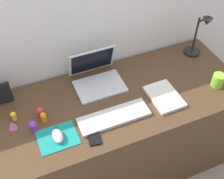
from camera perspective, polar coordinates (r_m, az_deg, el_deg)
name	(u,v)px	position (r m, az deg, el deg)	size (l,w,h in m)	color
ground_plane	(114,164)	(2.38, 0.41, -14.12)	(6.00, 6.00, 0.00)	gray
back_wall	(94,68)	(2.06, -3.52, 4.09)	(2.83, 0.05, 1.38)	silver
desk	(114,136)	(2.07, 0.46, -8.88)	(1.63, 0.65, 0.74)	#4C331E
laptop	(96,75)	(1.86, -3.04, 2.80)	(0.30, 0.27, 0.21)	silver
keyboard	(114,117)	(1.68, 0.38, -5.27)	(0.41, 0.13, 0.02)	silver
mousepad	(58,138)	(1.63, -10.39, -9.06)	(0.21, 0.17, 0.00)	teal
mouse	(58,136)	(1.61, -10.39, -8.77)	(0.06, 0.10, 0.03)	silver
cell_phone	(94,135)	(1.61, -3.56, -8.75)	(0.06, 0.13, 0.01)	black
desk_lamp	(198,37)	(2.08, 16.26, 9.62)	(0.11, 0.16, 0.33)	black
notebook_pad	(164,96)	(1.81, 9.99, -1.33)	(0.17, 0.24, 0.02)	silver
picture_frame	(1,94)	(1.82, -20.57, -0.82)	(0.12, 0.02, 0.15)	black
coffee_mug	(218,80)	(1.95, 19.69, 1.69)	(0.07, 0.07, 0.08)	#8CDB33
toy_figurine_orange	(44,117)	(1.69, -13.00, -5.24)	(0.04, 0.04, 0.07)	orange
toy_figurine_purple	(33,126)	(1.66, -14.97, -6.77)	(0.04, 0.04, 0.07)	purple
toy_figurine_pink	(12,125)	(1.71, -18.60, -6.48)	(0.05, 0.05, 0.05)	pink
toy_figurine_red	(40,112)	(1.72, -13.65, -4.21)	(0.04, 0.04, 0.07)	red
toy_figurine_teal	(55,127)	(1.65, -10.82, -7.05)	(0.03, 0.03, 0.04)	teal
toy_figurine_yellow	(14,116)	(1.74, -18.39, -4.80)	(0.03, 0.03, 0.06)	yellow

